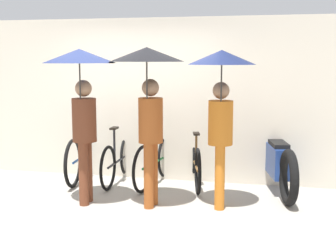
{
  "coord_description": "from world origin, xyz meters",
  "views": [
    {
      "loc": [
        2.08,
        -5.51,
        1.94
      ],
      "look_at": [
        0.62,
        0.88,
        1.0
      ],
      "focal_mm": 50.0,
      "sensor_mm": 36.0,
      "label": 1
    }
  ],
  "objects_px": {
    "parked_bicycle_1": "(118,160)",
    "parked_bicycle_2": "(155,161)",
    "pedestrian_trailing": "(221,92)",
    "parked_bicycle_0": "(84,155)",
    "pedestrian_center": "(148,85)",
    "motorcycle": "(278,163)",
    "parked_bicycle_3": "(195,162)",
    "pedestrian_leading": "(81,86)"
  },
  "relations": [
    {
      "from": "parked_bicycle_3",
      "to": "pedestrian_center",
      "type": "distance_m",
      "value": 1.82
    },
    {
      "from": "parked_bicycle_3",
      "to": "pedestrian_leading",
      "type": "xyz_separation_m",
      "value": [
        -1.28,
        -1.33,
        1.24
      ]
    },
    {
      "from": "parked_bicycle_2",
      "to": "motorcycle",
      "type": "bearing_deg",
      "value": -82.02
    },
    {
      "from": "parked_bicycle_1",
      "to": "motorcycle",
      "type": "xyz_separation_m",
      "value": [
        2.47,
        -0.0,
        0.06
      ]
    },
    {
      "from": "parked_bicycle_2",
      "to": "parked_bicycle_1",
      "type": "bearing_deg",
      "value": 94.82
    },
    {
      "from": "parked_bicycle_1",
      "to": "motorcycle",
      "type": "relative_size",
      "value": 0.8
    },
    {
      "from": "pedestrian_center",
      "to": "motorcycle",
      "type": "bearing_deg",
      "value": -140.69
    },
    {
      "from": "parked_bicycle_0",
      "to": "pedestrian_trailing",
      "type": "bearing_deg",
      "value": -120.65
    },
    {
      "from": "parked_bicycle_3",
      "to": "pedestrian_center",
      "type": "height_order",
      "value": "pedestrian_center"
    },
    {
      "from": "parked_bicycle_3",
      "to": "parked_bicycle_2",
      "type": "bearing_deg",
      "value": 85.82
    },
    {
      "from": "parked_bicycle_0",
      "to": "pedestrian_trailing",
      "type": "relative_size",
      "value": 0.88
    },
    {
      "from": "parked_bicycle_0",
      "to": "pedestrian_center",
      "type": "xyz_separation_m",
      "value": [
        1.44,
        -1.25,
        1.22
      ]
    },
    {
      "from": "pedestrian_center",
      "to": "pedestrian_trailing",
      "type": "height_order",
      "value": "pedestrian_center"
    },
    {
      "from": "parked_bicycle_1",
      "to": "parked_bicycle_2",
      "type": "height_order",
      "value": "parked_bicycle_2"
    },
    {
      "from": "parked_bicycle_2",
      "to": "motorcycle",
      "type": "relative_size",
      "value": 0.81
    },
    {
      "from": "motorcycle",
      "to": "pedestrian_leading",
      "type": "bearing_deg",
      "value": 104.62
    },
    {
      "from": "parked_bicycle_2",
      "to": "pedestrian_trailing",
      "type": "xyz_separation_m",
      "value": [
        1.12,
        -1.0,
        1.16
      ]
    },
    {
      "from": "parked_bicycle_2",
      "to": "pedestrian_leading",
      "type": "relative_size",
      "value": 0.81
    },
    {
      "from": "pedestrian_leading",
      "to": "pedestrian_center",
      "type": "bearing_deg",
      "value": 178.92
    },
    {
      "from": "pedestrian_leading",
      "to": "motorcycle",
      "type": "relative_size",
      "value": 1.0
    },
    {
      "from": "motorcycle",
      "to": "parked_bicycle_0",
      "type": "bearing_deg",
      "value": 77.03
    },
    {
      "from": "parked_bicycle_2",
      "to": "pedestrian_leading",
      "type": "bearing_deg",
      "value": 158.68
    },
    {
      "from": "parked_bicycle_2",
      "to": "parked_bicycle_0",
      "type": "bearing_deg",
      "value": 92.97
    },
    {
      "from": "parked_bicycle_1",
      "to": "pedestrian_trailing",
      "type": "height_order",
      "value": "pedestrian_trailing"
    },
    {
      "from": "parked_bicycle_0",
      "to": "parked_bicycle_3",
      "type": "relative_size",
      "value": 1.11
    },
    {
      "from": "pedestrian_leading",
      "to": "pedestrian_trailing",
      "type": "distance_m",
      "value": 1.8
    },
    {
      "from": "pedestrian_trailing",
      "to": "motorcycle",
      "type": "distance_m",
      "value": 1.68
    },
    {
      "from": "pedestrian_leading",
      "to": "parked_bicycle_0",
      "type": "bearing_deg",
      "value": -72.65
    },
    {
      "from": "parked_bicycle_0",
      "to": "motorcycle",
      "type": "distance_m",
      "value": 3.09
    },
    {
      "from": "pedestrian_leading",
      "to": "pedestrian_center",
      "type": "relative_size",
      "value": 0.99
    },
    {
      "from": "pedestrian_leading",
      "to": "pedestrian_trailing",
      "type": "xyz_separation_m",
      "value": [
        1.79,
        0.23,
        -0.06
      ]
    },
    {
      "from": "parked_bicycle_2",
      "to": "pedestrian_trailing",
      "type": "relative_size",
      "value": 0.82
    },
    {
      "from": "parked_bicycle_0",
      "to": "pedestrian_center",
      "type": "relative_size",
      "value": 0.87
    },
    {
      "from": "parked_bicycle_1",
      "to": "pedestrian_leading",
      "type": "height_order",
      "value": "pedestrian_leading"
    },
    {
      "from": "parked_bicycle_1",
      "to": "parked_bicycle_2",
      "type": "bearing_deg",
      "value": -93.61
    },
    {
      "from": "pedestrian_trailing",
      "to": "motorcycle",
      "type": "xyz_separation_m",
      "value": [
        0.74,
        1.02,
        -1.11
      ]
    },
    {
      "from": "parked_bicycle_1",
      "to": "pedestrian_trailing",
      "type": "bearing_deg",
      "value": -121.76
    },
    {
      "from": "parked_bicycle_3",
      "to": "motorcycle",
      "type": "distance_m",
      "value": 1.25
    },
    {
      "from": "pedestrian_center",
      "to": "parked_bicycle_3",
      "type": "bearing_deg",
      "value": -103.88
    },
    {
      "from": "parked_bicycle_3",
      "to": "pedestrian_leading",
      "type": "bearing_deg",
      "value": 122.18
    },
    {
      "from": "parked_bicycle_0",
      "to": "pedestrian_leading",
      "type": "xyz_separation_m",
      "value": [
        0.56,
        -1.32,
        1.2
      ]
    },
    {
      "from": "parked_bicycle_2",
      "to": "pedestrian_center",
      "type": "xyz_separation_m",
      "value": [
        0.21,
        -1.16,
        1.24
      ]
    }
  ]
}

